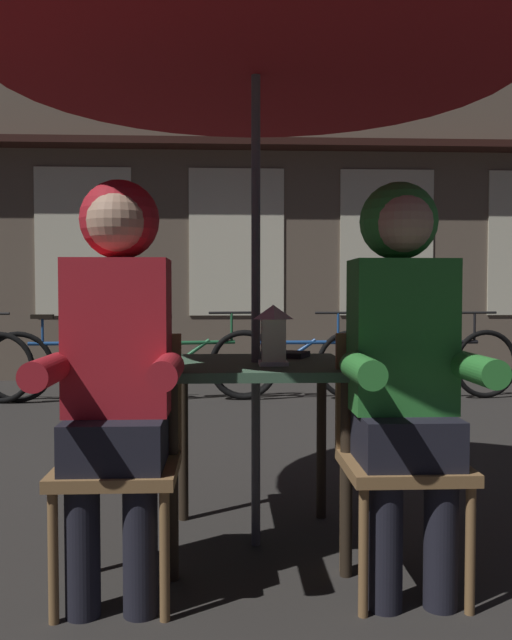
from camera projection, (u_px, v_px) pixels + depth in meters
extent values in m
plane|color=#2D2B28|center=(256.00, 544.00, 2.68)|extent=(60.00, 60.00, 0.00)
cube|color=#42664C|center=(256.00, 367.00, 2.65)|extent=(0.72, 0.72, 0.04)
cylinder|color=#2D2319|center=(172.00, 481.00, 2.34)|extent=(0.04, 0.04, 0.70)
cylinder|color=#2D2319|center=(346.00, 479.00, 2.37)|extent=(0.04, 0.04, 0.70)
cylinder|color=#2D2319|center=(183.00, 442.00, 2.96)|extent=(0.04, 0.04, 0.70)
cylinder|color=#2D2319|center=(321.00, 440.00, 2.99)|extent=(0.04, 0.04, 0.70)
cylinder|color=#4C4C51|center=(256.00, 265.00, 2.63)|extent=(0.04, 0.04, 2.25)
cone|color=maroon|center=(256.00, 26.00, 2.60)|extent=(2.10, 2.10, 0.38)
cube|color=white|center=(273.00, 363.00, 2.54)|extent=(0.11, 0.11, 0.02)
cube|color=white|center=(273.00, 340.00, 2.53)|extent=(0.09, 0.09, 0.16)
pyramid|color=white|center=(273.00, 312.00, 2.53)|extent=(0.11, 0.11, 0.06)
cube|color=olive|center=(117.00, 470.00, 2.20)|extent=(0.40, 0.40, 0.04)
cylinder|color=olive|center=(165.00, 556.00, 2.05)|extent=(0.03, 0.03, 0.41)
cylinder|color=olive|center=(53.00, 558.00, 2.03)|extent=(0.03, 0.03, 0.41)
cylinder|color=olive|center=(173.00, 518.00, 2.39)|extent=(0.03, 0.03, 0.41)
cylinder|color=olive|center=(78.00, 520.00, 2.37)|extent=(0.03, 0.03, 0.41)
cube|color=olive|center=(125.00, 392.00, 2.38)|extent=(0.40, 0.03, 0.42)
cube|color=olive|center=(403.00, 466.00, 2.25)|extent=(0.40, 0.40, 0.04)
cylinder|color=olive|center=(470.00, 550.00, 2.09)|extent=(0.03, 0.03, 0.41)
cylinder|color=olive|center=(364.00, 552.00, 2.08)|extent=(0.03, 0.03, 0.41)
cylinder|color=olive|center=(436.00, 514.00, 2.43)|extent=(0.03, 0.03, 0.41)
cylinder|color=olive|center=(344.00, 516.00, 2.42)|extent=(0.03, 0.03, 0.41)
cube|color=olive|center=(390.00, 391.00, 2.42)|extent=(0.40, 0.03, 0.42)
cylinder|color=black|center=(140.00, 544.00, 2.09)|extent=(0.11, 0.11, 0.45)
cylinder|color=black|center=(83.00, 545.00, 2.08)|extent=(0.11, 0.11, 0.45)
cube|color=black|center=(117.00, 440.00, 2.20)|extent=(0.32, 0.36, 0.16)
cube|color=red|center=(118.00, 337.00, 2.22)|extent=(0.34, 0.22, 0.52)
cylinder|color=red|center=(167.00, 371.00, 2.02)|extent=(0.09, 0.30, 0.09)
cylinder|color=red|center=(47.00, 371.00, 2.00)|extent=(0.09, 0.30, 0.09)
sphere|color=tan|center=(117.00, 221.00, 2.21)|extent=(0.21, 0.21, 0.21)
sphere|color=red|center=(120.00, 220.00, 2.26)|extent=(0.27, 0.27, 0.27)
cylinder|color=black|center=(441.00, 539.00, 2.13)|extent=(0.11, 0.11, 0.45)
cylinder|color=black|center=(385.00, 540.00, 2.12)|extent=(0.11, 0.11, 0.45)
cube|color=black|center=(404.00, 437.00, 2.24)|extent=(0.32, 0.36, 0.16)
cube|color=#338C38|center=(401.00, 336.00, 2.27)|extent=(0.34, 0.22, 0.52)
cylinder|color=#338C38|center=(477.00, 369.00, 2.06)|extent=(0.09, 0.30, 0.09)
cylinder|color=#338C38|center=(362.00, 370.00, 2.04)|extent=(0.09, 0.30, 0.09)
sphere|color=tan|center=(402.00, 223.00, 2.25)|extent=(0.21, 0.21, 0.21)
sphere|color=#338C38|center=(399.00, 221.00, 2.30)|extent=(0.27, 0.27, 0.27)
cube|color=#6B5B4C|center=(236.00, 118.00, 7.94)|extent=(10.00, 0.60, 6.20)
cube|color=#EAE5C6|center=(83.00, 242.00, 7.61)|extent=(1.10, 0.02, 1.70)
cube|color=#EAE5C6|center=(237.00, 242.00, 7.69)|extent=(1.10, 0.02, 1.70)
cube|color=#EAE5C6|center=(387.00, 243.00, 7.78)|extent=(1.10, 0.02, 1.70)
cube|color=#331914|center=(237.00, 144.00, 7.51)|extent=(9.00, 0.36, 0.08)
torus|color=black|center=(0.00, 368.00, 6.07)|extent=(0.66, 0.13, 0.66)
torus|color=black|center=(130.00, 366.00, 6.22)|extent=(0.66, 0.09, 0.66)
torus|color=black|center=(18.00, 367.00, 6.12)|extent=(0.66, 0.09, 0.66)
cylinder|color=#1E4C93|center=(74.00, 343.00, 6.16)|extent=(0.84, 0.08, 0.04)
cylinder|color=#1E4C93|center=(61.00, 363.00, 6.16)|extent=(0.61, 0.07, 0.44)
cylinder|color=#1E4C93|center=(43.00, 331.00, 6.13)|extent=(0.02, 0.02, 0.24)
cube|color=black|center=(42.00, 317.00, 6.12)|extent=(0.20, 0.09, 0.04)
cylinder|color=#1E4C93|center=(117.00, 328.00, 6.19)|extent=(0.02, 0.02, 0.28)
cylinder|color=black|center=(116.00, 313.00, 6.19)|extent=(0.44, 0.05, 0.02)
torus|color=black|center=(244.00, 364.00, 6.38)|extent=(0.66, 0.18, 0.66)
torus|color=black|center=(137.00, 367.00, 6.13)|extent=(0.66, 0.18, 0.66)
cylinder|color=#236B3D|center=(191.00, 343.00, 6.25)|extent=(0.83, 0.20, 0.04)
cylinder|color=#236B3D|center=(178.00, 362.00, 6.22)|extent=(0.60, 0.16, 0.44)
cylinder|color=#236B3D|center=(161.00, 330.00, 6.17)|extent=(0.02, 0.02, 0.24)
cube|color=black|center=(161.00, 316.00, 6.17)|extent=(0.21, 0.12, 0.04)
cylinder|color=#236B3D|center=(232.00, 327.00, 6.34)|extent=(0.02, 0.02, 0.28)
cylinder|color=black|center=(232.00, 313.00, 6.33)|extent=(0.44, 0.11, 0.02)
torus|color=black|center=(351.00, 365.00, 6.32)|extent=(0.66, 0.05, 0.66)
torus|color=black|center=(244.00, 365.00, 6.28)|extent=(0.66, 0.05, 0.66)
cylinder|color=#1E4C93|center=(297.00, 342.00, 6.29)|extent=(0.84, 0.04, 0.04)
cylinder|color=#1E4C93|center=(285.00, 362.00, 6.29)|extent=(0.61, 0.04, 0.44)
cylinder|color=#1E4C93|center=(267.00, 330.00, 6.27)|extent=(0.02, 0.02, 0.24)
cube|color=black|center=(267.00, 316.00, 6.26)|extent=(0.20, 0.08, 0.04)
cylinder|color=#1E4C93|center=(338.00, 328.00, 6.30)|extent=(0.02, 0.02, 0.28)
cylinder|color=black|center=(338.00, 313.00, 6.29)|extent=(0.44, 0.03, 0.02)
torus|color=black|center=(486.00, 364.00, 6.38)|extent=(0.66, 0.13, 0.66)
torus|color=black|center=(385.00, 366.00, 6.22)|extent=(0.66, 0.13, 0.66)
cylinder|color=black|center=(436.00, 342.00, 6.29)|extent=(0.83, 0.14, 0.04)
cylinder|color=black|center=(424.00, 362.00, 6.28)|extent=(0.61, 0.11, 0.44)
cylinder|color=black|center=(408.00, 330.00, 6.24)|extent=(0.02, 0.02, 0.24)
cube|color=black|center=(408.00, 316.00, 6.23)|extent=(0.21, 0.10, 0.04)
cylinder|color=black|center=(475.00, 327.00, 6.35)|extent=(0.02, 0.02, 0.28)
cylinder|color=black|center=(475.00, 313.00, 6.34)|extent=(0.44, 0.08, 0.02)
cube|color=black|center=(283.00, 354.00, 2.86)|extent=(0.24, 0.21, 0.02)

